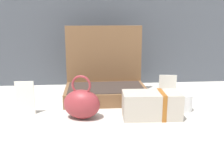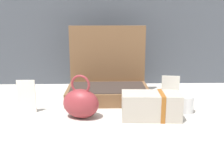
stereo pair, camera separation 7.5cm
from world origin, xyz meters
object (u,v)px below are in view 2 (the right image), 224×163
(coffee_mug, at_px, (185,104))
(poster_card_right, at_px, (170,88))
(cream_toiletry_bag, at_px, (152,106))
(info_card_left, at_px, (27,96))
(teal_pouch_handbag, at_px, (81,103))
(open_suitcase, at_px, (108,83))

(coffee_mug, height_order, poster_card_right, poster_card_right)
(cream_toiletry_bag, height_order, coffee_mug, cream_toiletry_bag)
(cream_toiletry_bag, bearing_deg, poster_card_right, 60.23)
(info_card_left, bearing_deg, teal_pouch_handbag, -15.94)
(teal_pouch_handbag, xyz_separation_m, info_card_left, (-0.27, 0.08, 0.01))
(teal_pouch_handbag, relative_size, coffee_mug, 1.91)
(teal_pouch_handbag, bearing_deg, coffee_mug, 5.91)
(cream_toiletry_bag, bearing_deg, info_card_left, 171.22)
(open_suitcase, xyz_separation_m, coffee_mug, (0.38, -0.26, -0.05))
(open_suitcase, distance_m, coffee_mug, 0.46)
(open_suitcase, bearing_deg, teal_pouch_handbag, -112.23)
(coffee_mug, bearing_deg, cream_toiletry_bag, -159.08)
(cream_toiletry_bag, distance_m, info_card_left, 0.61)
(coffee_mug, relative_size, info_card_left, 0.66)
(coffee_mug, distance_m, info_card_left, 0.78)
(teal_pouch_handbag, height_order, info_card_left, teal_pouch_handbag)
(poster_card_right, bearing_deg, open_suitcase, 177.54)
(teal_pouch_handbag, distance_m, info_card_left, 0.28)
(teal_pouch_handbag, bearing_deg, info_card_left, 164.32)
(poster_card_right, bearing_deg, teal_pouch_handbag, -144.12)
(open_suitcase, bearing_deg, coffee_mug, -34.66)
(teal_pouch_handbag, bearing_deg, open_suitcase, 67.77)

